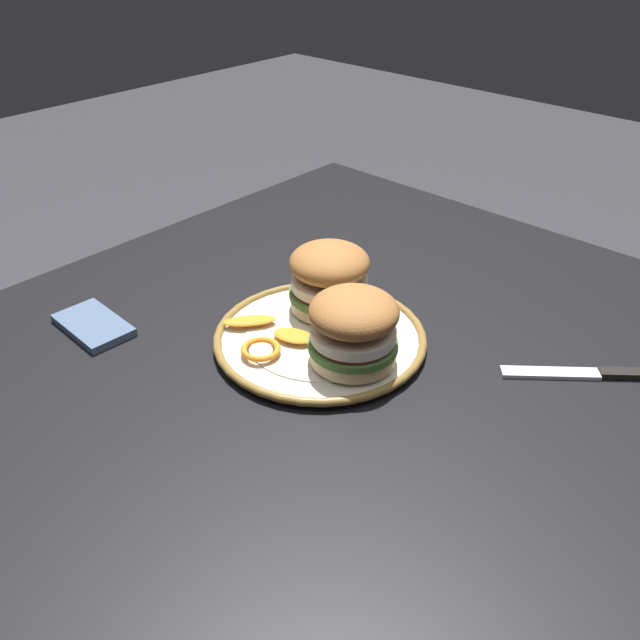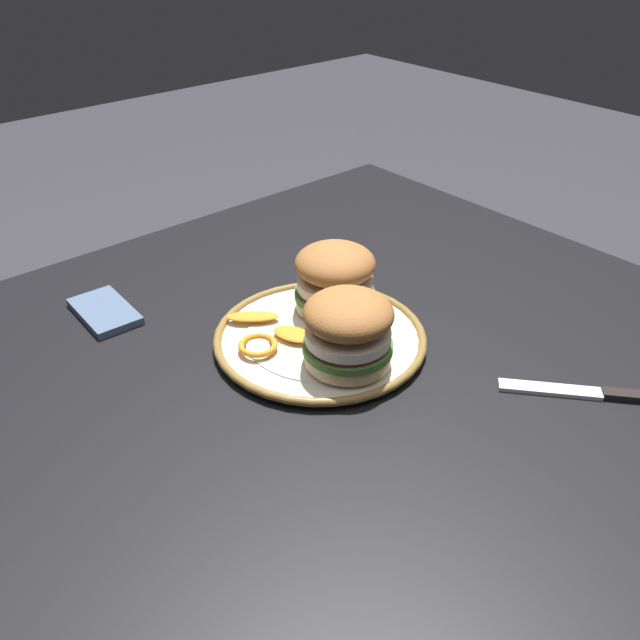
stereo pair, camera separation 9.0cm
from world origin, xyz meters
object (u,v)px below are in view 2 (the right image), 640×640
at_px(dining_table, 320,416).
at_px(dinner_plate, 320,338).
at_px(sandwich_half_right, 348,329).
at_px(table_knife, 599,394).
at_px(sandwich_half_left, 335,277).

relative_size(dining_table, dinner_plate, 3.99).
bearing_deg(dinner_plate, sandwich_half_right, -101.41).
height_order(dinner_plate, table_knife, dinner_plate).
height_order(dining_table, dinner_plate, dinner_plate).
xyz_separation_m(sandwich_half_left, table_knife, (0.13, -0.36, -0.07)).
height_order(sandwich_half_left, table_knife, sandwich_half_left).
distance_m(dining_table, table_knife, 0.38).
relative_size(sandwich_half_right, table_knife, 0.90).
bearing_deg(dining_table, table_knife, -51.07).
bearing_deg(sandwich_half_left, dining_table, -140.70).
distance_m(sandwich_half_left, table_knife, 0.39).
xyz_separation_m(dinner_plate, sandwich_half_right, (-0.01, -0.07, 0.06)).
relative_size(dinner_plate, sandwich_half_right, 1.87).
bearing_deg(sandwich_half_right, dinner_plate, 78.59).
height_order(dinner_plate, sandwich_half_right, sandwich_half_right).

